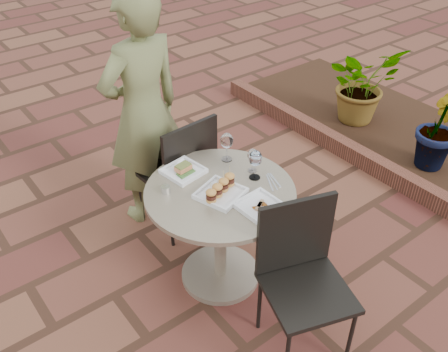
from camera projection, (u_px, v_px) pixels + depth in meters
ground at (217, 241)px, 3.64m from camera, size 60.00×60.00×0.00m
cafe_table at (220, 222)px, 3.09m from camera, size 0.90×0.90×0.73m
chair_far at (182, 167)px, 3.45m from camera, size 0.47×0.47×0.93m
chair_near at (301, 267)px, 2.69m from camera, size 0.56×0.56×0.93m
diner at (143, 112)px, 3.43m from camera, size 0.67×0.47×1.73m
plate_salmon at (183, 170)px, 3.07m from camera, size 0.25×0.25×0.06m
plate_sliders at (221, 190)px, 2.88m from camera, size 0.31×0.31×0.16m
plate_tuna at (260, 206)px, 2.80m from camera, size 0.24×0.24×0.03m
wine_glass_right at (255, 159)px, 2.96m from camera, size 0.08×0.08×0.19m
wine_glass_mid at (227, 141)px, 3.12m from camera, size 0.08×0.08×0.19m
wine_glass_far at (253, 156)px, 3.04m from camera, size 0.07×0.07×0.16m
steel_ramekin at (166, 189)px, 2.91m from camera, size 0.07×0.07×0.04m
cutlery_set at (272, 182)px, 3.01m from camera, size 0.14×0.19×0.00m
planter_curb at (337, 143)px, 4.58m from camera, size 0.12×3.00×0.15m
mulch_bed at (384, 124)px, 4.95m from camera, size 1.30×3.00×0.06m
potted_plant_a at (362, 84)px, 4.77m from camera, size 0.77×0.70×0.76m
potted_plant_b at (440, 125)px, 4.13m from camera, size 0.51×0.46×0.76m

